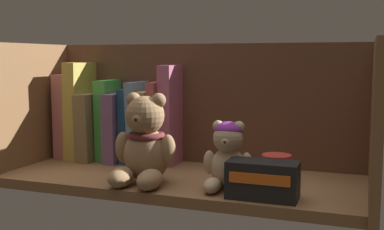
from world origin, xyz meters
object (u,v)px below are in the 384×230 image
at_px(book_6, 141,122).
at_px(book_8, 161,122).
at_px(pillar_candle, 276,169).
at_px(book_9, 172,115).
at_px(small_product_box, 263,180).
at_px(book_5, 132,125).
at_px(book_4, 122,126).
at_px(book_3, 110,120).
at_px(teddy_bear_smaller, 228,157).
at_px(book_2, 97,125).
at_px(book_7, 152,126).
at_px(book_1, 84,110).
at_px(teddy_bear_larger, 145,145).
at_px(book_0, 73,115).

xyz_separation_m(book_6, book_8, (0.05, 0.00, 0.00)).
distance_m(book_8, pillar_candle, 0.30).
distance_m(book_9, small_product_box, 0.33).
bearing_deg(book_8, book_5, 180.00).
height_order(book_4, book_9, book_9).
bearing_deg(book_5, book_3, 180.00).
bearing_deg(book_5, teddy_bear_smaller, -31.12).
xyz_separation_m(book_2, book_3, (0.03, 0.00, 0.02)).
relative_size(book_9, teddy_bear_smaller, 1.77).
bearing_deg(pillar_candle, book_7, 162.00).
relative_size(book_2, book_3, 0.83).
distance_m(book_1, teddy_bear_larger, 0.30).
bearing_deg(book_9, book_7, 180.00).
distance_m(teddy_bear_larger, pillar_candle, 0.25).
relative_size(book_5, book_8, 0.91).
bearing_deg(book_4, teddy_bear_larger, -51.20).
height_order(book_4, teddy_bear_larger, teddy_bear_larger).
bearing_deg(pillar_candle, book_6, 163.35).
xyz_separation_m(book_4, book_5, (0.03, 0.00, 0.01)).
height_order(book_8, book_9, book_9).
relative_size(book_2, book_6, 0.84).
relative_size(book_1, small_product_box, 1.89).
relative_size(book_0, book_7, 1.22).
height_order(book_2, book_3, book_3).
relative_size(book_1, book_7, 1.38).
height_order(book_6, teddy_bear_larger, book_6).
xyz_separation_m(book_4, book_7, (0.08, 0.00, 0.00)).
distance_m(teddy_bear_larger, small_product_box, 0.23).
height_order(teddy_bear_smaller, pillar_candle, teddy_bear_smaller).
distance_m(book_2, book_4, 0.07).
xyz_separation_m(book_8, teddy_bear_larger, (0.04, -0.18, -0.02)).
bearing_deg(book_5, teddy_bear_larger, -56.83).
height_order(book_1, book_5, book_1).
bearing_deg(teddy_bear_smaller, book_2, 155.73).
xyz_separation_m(book_1, teddy_bear_smaller, (0.40, -0.17, -0.05)).
distance_m(book_5, book_9, 0.10).
distance_m(book_6, book_7, 0.03).
bearing_deg(book_4, book_6, 0.00).
bearing_deg(book_2, book_0, 180.00).
height_order(book_0, book_2, book_0).
bearing_deg(book_9, teddy_bear_larger, -84.60).
distance_m(book_5, teddy_bear_larger, 0.21).
bearing_deg(book_4, book_5, 0.00).
bearing_deg(book_2, book_9, 0.00).
height_order(book_1, book_2, book_1).
height_order(book_0, book_9, book_9).
distance_m(book_3, book_6, 0.08).
bearing_deg(book_6, book_0, 180.00).
xyz_separation_m(book_6, teddy_bear_smaller, (0.25, -0.17, -0.03)).
relative_size(book_3, book_5, 1.11).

